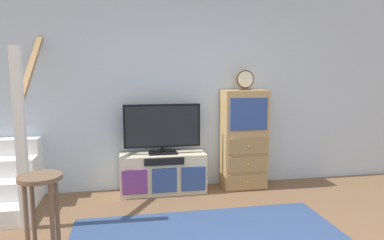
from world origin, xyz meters
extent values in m
cube|color=silver|center=(0.00, 2.46, 1.35)|extent=(6.40, 0.12, 2.70)
cube|color=beige|center=(-0.30, 2.20, 0.26)|extent=(1.10, 0.36, 0.51)
cube|color=#70387F|center=(-0.67, 2.01, 0.22)|extent=(0.31, 0.02, 0.31)
cube|color=#2D4784|center=(-0.30, 2.01, 0.22)|extent=(0.31, 0.02, 0.31)
cube|color=#2D4784|center=(0.07, 2.01, 0.22)|extent=(0.31, 0.02, 0.31)
cube|color=black|center=(-0.30, 2.01, 0.46)|extent=(0.49, 0.02, 0.09)
cube|color=black|center=(-0.30, 2.22, 0.52)|extent=(0.36, 0.22, 0.02)
cylinder|color=black|center=(-0.30, 2.22, 0.57)|extent=(0.05, 0.05, 0.06)
cube|color=black|center=(-0.30, 2.22, 0.87)|extent=(0.98, 0.05, 0.56)
cube|color=black|center=(-0.30, 2.19, 0.87)|extent=(0.93, 0.01, 0.51)
cube|color=tan|center=(0.79, 2.21, 0.66)|extent=(0.58, 0.34, 1.32)
cube|color=#9C7949|center=(0.79, 2.03, 0.12)|extent=(0.53, 0.02, 0.20)
sphere|color=olive|center=(0.79, 2.01, 0.12)|extent=(0.03, 0.03, 0.03)
cube|color=#9C7949|center=(0.79, 2.03, 0.36)|extent=(0.53, 0.02, 0.20)
sphere|color=olive|center=(0.79, 2.01, 0.36)|extent=(0.03, 0.03, 0.03)
cube|color=#9C7949|center=(0.79, 2.03, 0.60)|extent=(0.53, 0.02, 0.20)
sphere|color=olive|center=(0.79, 2.01, 0.60)|extent=(0.03, 0.03, 0.03)
cube|color=#2D4784|center=(0.79, 2.03, 1.02)|extent=(0.49, 0.02, 0.42)
cube|color=#4C3823|center=(0.78, 2.19, 1.33)|extent=(0.14, 0.08, 0.02)
cylinder|color=brown|center=(0.78, 2.19, 1.46)|extent=(0.24, 0.04, 0.24)
cylinder|color=beige|center=(0.78, 2.16, 1.46)|extent=(0.20, 0.01, 0.20)
cube|color=white|center=(-2.25, 2.31, 0.38)|extent=(0.90, 0.26, 0.76)
cube|color=white|center=(-2.25, 2.57, 0.47)|extent=(0.90, 0.26, 0.95)
cube|color=white|center=(-1.75, 1.40, 0.90)|extent=(0.09, 0.09, 1.80)
cube|color=#9E7547|center=(-1.75, 2.05, 1.70)|extent=(0.06, 1.33, 0.99)
cylinder|color=brown|center=(-1.51, 0.59, 0.36)|extent=(0.04, 0.04, 0.71)
cylinder|color=brown|center=(-1.32, 0.59, 0.36)|extent=(0.04, 0.04, 0.71)
cylinder|color=brown|center=(-1.51, 0.78, 0.36)|extent=(0.04, 0.04, 0.71)
cylinder|color=brown|center=(-1.32, 0.78, 0.36)|extent=(0.04, 0.04, 0.71)
cylinder|color=brown|center=(-1.42, 0.69, 0.73)|extent=(0.34, 0.34, 0.03)
camera|label=1|loc=(-0.71, -2.10, 1.55)|focal=32.03mm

